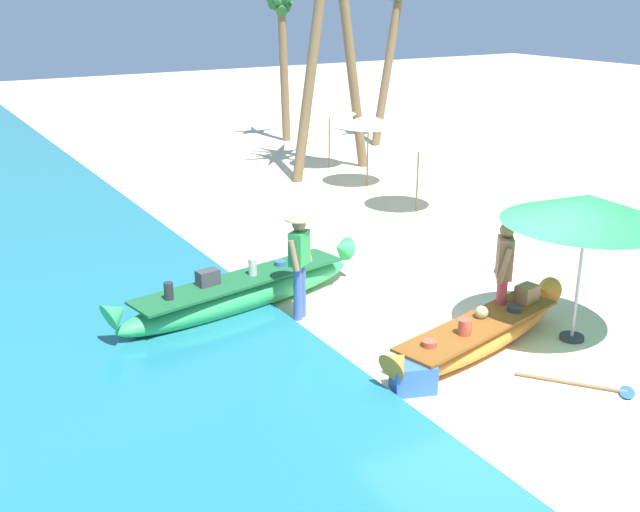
# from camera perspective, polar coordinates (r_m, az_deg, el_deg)

# --- Properties ---
(ground_plane) EXTENTS (80.00, 80.00, 0.00)m
(ground_plane) POSITION_cam_1_polar(r_m,az_deg,el_deg) (11.23, 11.46, -7.13)
(ground_plane) COLOR beige
(boat_orange_foreground) EXTENTS (3.97, 1.49, 0.71)m
(boat_orange_foreground) POSITION_cam_1_polar(r_m,az_deg,el_deg) (11.18, 11.97, -5.84)
(boat_orange_foreground) COLOR orange
(boat_orange_foreground) RESTS_ON ground
(boat_green_midground) EXTENTS (4.79, 1.50, 0.84)m
(boat_green_midground) POSITION_cam_1_polar(r_m,az_deg,el_deg) (12.32, -5.95, -2.79)
(boat_green_midground) COLOR #38B760
(boat_green_midground) RESTS_ON ground
(person_vendor_hatted) EXTENTS (0.56, 0.47, 1.78)m
(person_vendor_hatted) POSITION_cam_1_polar(r_m,az_deg,el_deg) (11.72, -1.57, -0.07)
(person_vendor_hatted) COLOR #3D5BA8
(person_vendor_hatted) RESTS_ON ground
(person_tourist_customer) EXTENTS (0.50, 0.56, 1.71)m
(person_tourist_customer) POSITION_cam_1_polar(r_m,az_deg,el_deg) (11.70, 13.72, -1.04)
(person_tourist_customer) COLOR #B2383D
(person_tourist_customer) RESTS_ON ground
(patio_umbrella_large) EXTENTS (2.42, 2.42, 2.25)m
(patio_umbrella_large) POSITION_cam_1_polar(r_m,az_deg,el_deg) (11.31, 19.58, 3.36)
(patio_umbrella_large) COLOR #B7B7BC
(patio_umbrella_large) RESTS_ON ground
(parasol_row_0) EXTENTS (1.60, 1.60, 1.91)m
(parasol_row_0) POSITION_cam_1_polar(r_m,az_deg,el_deg) (17.68, 7.52, 8.86)
(parasol_row_0) COLOR #8E6B47
(parasol_row_0) RESTS_ON ground
(parasol_row_1) EXTENTS (1.60, 1.60, 1.91)m
(parasol_row_1) POSITION_cam_1_polar(r_m,az_deg,el_deg) (19.99, 3.68, 10.20)
(parasol_row_1) COLOR #8E6B47
(parasol_row_1) RESTS_ON ground
(parasol_row_2) EXTENTS (1.60, 1.60, 1.91)m
(parasol_row_2) POSITION_cam_1_polar(r_m,az_deg,el_deg) (22.13, 0.71, 11.14)
(parasol_row_2) COLOR #8E6B47
(parasol_row_2) RESTS_ON ground
(palm_tree_leaning_seaward) EXTENTS (2.48, 2.85, 5.65)m
(palm_tree_leaning_seaward) POSITION_cam_1_polar(r_m,az_deg,el_deg) (25.89, 5.98, 18.63)
(palm_tree_leaning_seaward) COLOR brown
(palm_tree_leaning_seaward) RESTS_ON ground
(palm_tree_far_behind) EXTENTS (2.73, 2.32, 5.18)m
(palm_tree_far_behind) POSITION_cam_1_polar(r_m,az_deg,el_deg) (26.14, -2.85, 17.58)
(palm_tree_far_behind) COLOR brown
(palm_tree_far_behind) RESTS_ON ground
(cooler_box) EXTENTS (0.65, 0.55, 0.39)m
(cooler_box) POSITION_cam_1_polar(r_m,az_deg,el_deg) (10.00, 7.08, -9.09)
(cooler_box) COLOR blue
(cooler_box) RESTS_ON ground
(paddle) EXTENTS (1.11, 1.33, 0.05)m
(paddle) POSITION_cam_1_polar(r_m,az_deg,el_deg) (10.68, 19.82, -9.25)
(paddle) COLOR #8E6B47
(paddle) RESTS_ON ground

